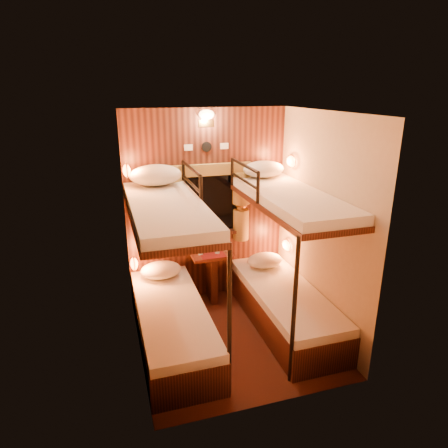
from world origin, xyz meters
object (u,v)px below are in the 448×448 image
object	(u,v)px
table	(212,270)
bottle_left	(200,247)
bunk_left	(171,297)
bunk_right	(285,280)
bottle_right	(217,246)

from	to	relation	value
table	bottle_left	bearing A→B (deg)	179.82
bunk_left	bunk_right	xyz separation A→B (m)	(1.30, 0.00, 0.00)
bunk_left	bunk_right	world-z (taller)	same
bunk_left	table	xyz separation A→B (m)	(0.65, 0.78, -0.14)
bunk_left	bunk_right	distance (m)	1.30
bottle_right	bottle_left	bearing A→B (deg)	173.10
bunk_right	table	world-z (taller)	bunk_right
bunk_left	bottle_right	world-z (taller)	bunk_left
table	bottle_left	xyz separation A→B (m)	(-0.14, 0.00, 0.33)
bunk_left	bottle_right	size ratio (longest dim) A/B	8.45
bunk_left	table	size ratio (longest dim) A/B	2.90
bunk_left	bottle_left	xyz separation A→B (m)	(0.51, 0.78, 0.19)
bunk_right	bottle_right	bearing A→B (deg)	127.36
bunk_right	bunk_left	bearing A→B (deg)	180.00
bunk_left	bottle_left	bearing A→B (deg)	56.87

